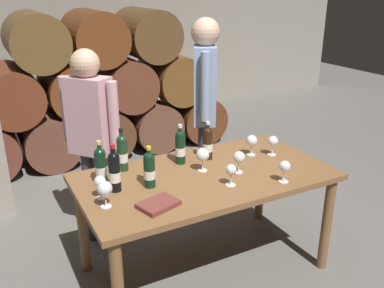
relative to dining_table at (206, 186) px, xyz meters
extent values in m
plane|color=#66635E|center=(0.00, 0.00, -0.67)|extent=(14.00, 14.00, 0.00)
cube|color=gray|center=(0.00, 4.20, 0.73)|extent=(10.00, 0.24, 2.80)
cylinder|color=brown|center=(-0.63, 2.60, -0.37)|extent=(0.60, 0.90, 0.60)
cylinder|color=#53321D|center=(0.00, 2.60, -0.37)|extent=(0.60, 0.90, 0.60)
cylinder|color=brown|center=(0.63, 2.60, -0.37)|extent=(0.60, 0.90, 0.60)
cylinder|color=#5A2F18|center=(1.26, 2.60, -0.37)|extent=(0.60, 0.90, 0.60)
cylinder|color=brown|center=(-0.95, 2.60, 0.18)|extent=(0.60, 0.90, 0.60)
cylinder|color=brown|center=(-0.32, 2.60, 0.18)|extent=(0.60, 0.90, 0.60)
cylinder|color=brown|center=(0.31, 2.60, 0.18)|extent=(0.60, 0.90, 0.60)
cylinder|color=brown|center=(0.95, 2.60, 0.18)|extent=(0.60, 0.90, 0.60)
cylinder|color=brown|center=(-0.63, 2.60, 0.72)|extent=(0.60, 0.90, 0.60)
cylinder|color=#5F3115|center=(0.00, 2.60, 0.72)|extent=(0.60, 0.90, 0.60)
cylinder|color=brown|center=(0.63, 2.60, 0.72)|extent=(0.60, 0.90, 0.60)
cube|color=brown|center=(0.00, 0.00, 0.07)|extent=(1.70, 0.90, 0.04)
cylinder|color=brown|center=(0.77, -0.39, -0.31)|extent=(0.07, 0.07, 0.72)
cylinder|color=brown|center=(-0.77, 0.39, -0.31)|extent=(0.07, 0.07, 0.72)
cylinder|color=brown|center=(0.77, 0.39, -0.31)|extent=(0.07, 0.07, 0.72)
cylinder|color=black|center=(-0.40, 0.01, 0.19)|extent=(0.07, 0.07, 0.19)
sphere|color=black|center=(-0.40, 0.01, 0.29)|extent=(0.07, 0.07, 0.07)
cylinder|color=black|center=(-0.40, 0.01, 0.31)|extent=(0.03, 0.03, 0.06)
cylinder|color=gold|center=(-0.40, 0.01, 0.35)|extent=(0.03, 0.03, 0.02)
cylinder|color=silver|center=(-0.40, 0.01, 0.18)|extent=(0.07, 0.07, 0.06)
cylinder|color=black|center=(0.14, 0.23, 0.19)|extent=(0.07, 0.07, 0.20)
sphere|color=black|center=(0.14, 0.23, 0.30)|extent=(0.07, 0.07, 0.07)
cylinder|color=black|center=(0.14, 0.23, 0.32)|extent=(0.03, 0.03, 0.06)
cylinder|color=silver|center=(0.14, 0.23, 0.36)|extent=(0.03, 0.03, 0.02)
cylinder|color=silver|center=(0.14, 0.23, 0.18)|extent=(0.07, 0.07, 0.06)
cylinder|color=#19381E|center=(-0.47, 0.33, 0.20)|extent=(0.07, 0.07, 0.21)
sphere|color=#19381E|center=(-0.47, 0.33, 0.31)|extent=(0.07, 0.07, 0.07)
cylinder|color=#19381E|center=(-0.47, 0.33, 0.34)|extent=(0.03, 0.03, 0.07)
cylinder|color=black|center=(-0.47, 0.33, 0.38)|extent=(0.03, 0.03, 0.02)
cylinder|color=silver|center=(-0.47, 0.33, 0.19)|extent=(0.07, 0.07, 0.06)
cylinder|color=black|center=(-0.66, 0.18, 0.19)|extent=(0.07, 0.07, 0.21)
sphere|color=black|center=(-0.66, 0.18, 0.30)|extent=(0.07, 0.07, 0.07)
cylinder|color=black|center=(-0.66, 0.18, 0.33)|extent=(0.03, 0.03, 0.06)
cylinder|color=tan|center=(-0.66, 0.18, 0.37)|extent=(0.03, 0.03, 0.02)
cylinder|color=silver|center=(-0.66, 0.18, 0.18)|extent=(0.07, 0.07, 0.06)
cylinder|color=black|center=(-0.61, 0.06, 0.20)|extent=(0.07, 0.07, 0.21)
sphere|color=black|center=(-0.61, 0.06, 0.31)|extent=(0.07, 0.07, 0.07)
cylinder|color=black|center=(-0.61, 0.06, 0.34)|extent=(0.03, 0.03, 0.07)
cylinder|color=#B21E23|center=(-0.61, 0.06, 0.39)|extent=(0.03, 0.03, 0.02)
cylinder|color=silver|center=(-0.61, 0.06, 0.19)|extent=(0.07, 0.07, 0.06)
cylinder|color=black|center=(-0.07, 0.25, 0.19)|extent=(0.07, 0.07, 0.20)
sphere|color=black|center=(-0.07, 0.25, 0.30)|extent=(0.07, 0.07, 0.07)
cylinder|color=black|center=(-0.07, 0.25, 0.33)|extent=(0.03, 0.03, 0.06)
cylinder|color=silver|center=(-0.07, 0.25, 0.37)|extent=(0.03, 0.03, 0.02)
cylinder|color=silver|center=(-0.07, 0.25, 0.18)|extent=(0.07, 0.07, 0.06)
cylinder|color=white|center=(0.47, 0.14, 0.09)|extent=(0.06, 0.06, 0.00)
cylinder|color=white|center=(0.47, 0.14, 0.13)|extent=(0.01, 0.01, 0.07)
sphere|color=white|center=(0.47, 0.14, 0.21)|extent=(0.08, 0.08, 0.08)
cylinder|color=white|center=(0.21, -0.08, 0.09)|extent=(0.06, 0.06, 0.00)
cylinder|color=white|center=(0.21, -0.08, 0.13)|extent=(0.01, 0.01, 0.07)
sphere|color=white|center=(0.21, -0.08, 0.20)|extent=(0.08, 0.08, 0.08)
cylinder|color=white|center=(0.06, -0.22, 0.09)|extent=(0.06, 0.06, 0.00)
cylinder|color=white|center=(0.06, -0.22, 0.13)|extent=(0.01, 0.01, 0.07)
sphere|color=white|center=(0.06, -0.22, 0.20)|extent=(0.07, 0.07, 0.07)
cylinder|color=white|center=(0.61, 0.06, 0.09)|extent=(0.06, 0.06, 0.00)
cylinder|color=white|center=(0.61, 0.06, 0.13)|extent=(0.01, 0.01, 0.07)
sphere|color=white|center=(0.61, 0.06, 0.20)|extent=(0.08, 0.08, 0.08)
cylinder|color=white|center=(0.01, 0.06, 0.09)|extent=(0.06, 0.06, 0.00)
cylinder|color=white|center=(0.01, 0.06, 0.13)|extent=(0.01, 0.01, 0.07)
sphere|color=white|center=(0.01, 0.06, 0.21)|extent=(0.09, 0.09, 0.09)
cylinder|color=white|center=(0.39, -0.34, 0.09)|extent=(0.06, 0.06, 0.00)
cylinder|color=white|center=(0.39, -0.34, 0.13)|extent=(0.01, 0.01, 0.07)
sphere|color=white|center=(0.39, -0.34, 0.20)|extent=(0.07, 0.07, 0.07)
cylinder|color=white|center=(-0.72, -0.11, 0.09)|extent=(0.06, 0.06, 0.00)
cylinder|color=white|center=(-0.72, -0.11, 0.13)|extent=(0.01, 0.01, 0.07)
sphere|color=white|center=(-0.72, -0.11, 0.21)|extent=(0.09, 0.09, 0.09)
cylinder|color=white|center=(-0.72, 0.00, 0.09)|extent=(0.06, 0.06, 0.00)
cylinder|color=white|center=(-0.72, 0.00, 0.13)|extent=(0.01, 0.01, 0.07)
sphere|color=white|center=(-0.72, 0.00, 0.20)|extent=(0.07, 0.07, 0.07)
cube|color=brown|center=(-0.46, -0.25, 0.11)|extent=(0.26, 0.22, 0.03)
cylinder|color=#383842|center=(0.44, 0.80, -0.24)|extent=(0.11, 0.11, 0.85)
cylinder|color=#383842|center=(0.39, 0.70, -0.24)|extent=(0.11, 0.11, 0.85)
cube|color=#8499BC|center=(0.41, 0.75, 0.51)|extent=(0.31, 0.37, 0.64)
cylinder|color=#8499BC|center=(0.51, 0.93, 0.54)|extent=(0.08, 0.08, 0.54)
cylinder|color=#8499BC|center=(0.31, 0.57, 0.54)|extent=(0.08, 0.08, 0.54)
sphere|color=tan|center=(0.41, 0.75, 0.93)|extent=(0.23, 0.23, 0.23)
cylinder|color=#383842|center=(-0.60, 0.76, -0.28)|extent=(0.11, 0.11, 0.77)
cylinder|color=#383842|center=(-0.54, 0.68, -0.28)|extent=(0.11, 0.11, 0.77)
cube|color=#CC9EA8|center=(-0.57, 0.72, 0.39)|extent=(0.34, 0.36, 0.58)
cylinder|color=#CC9EA8|center=(-0.70, 0.88, 0.42)|extent=(0.08, 0.08, 0.49)
cylinder|color=#CC9EA8|center=(-0.44, 0.56, 0.42)|extent=(0.08, 0.08, 0.49)
sphere|color=tan|center=(-0.57, 0.72, 0.77)|extent=(0.21, 0.21, 0.21)
camera|label=1|loc=(-1.27, -2.21, 1.29)|focal=39.13mm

